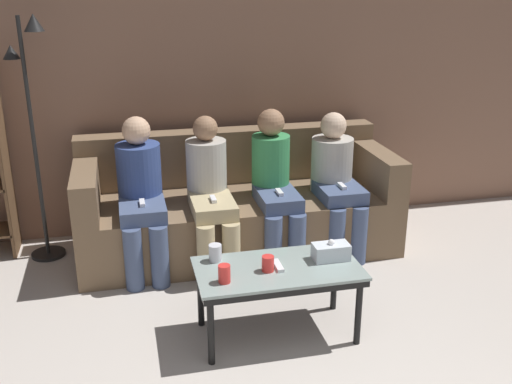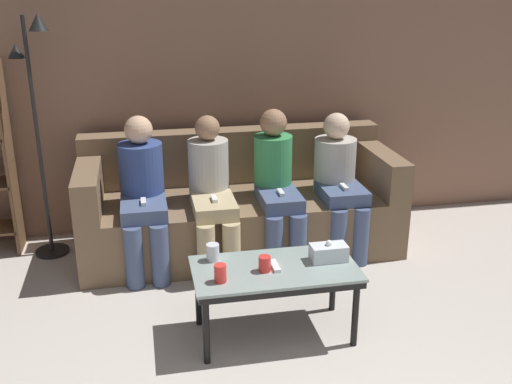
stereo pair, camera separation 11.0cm
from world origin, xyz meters
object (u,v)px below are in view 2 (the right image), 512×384
object	(u,v)px
seated_person_left_end	(143,189)
seated_person_mid_right	(277,182)
seated_person_mid_left	(211,189)
seated_person_right_end	(339,179)
cup_far_center	(220,273)
standing_lamp	(37,113)
game_remote	(275,266)
couch	(239,208)
cup_near_right	(265,264)
tissue_box	(329,252)
coffee_table	(275,275)
cup_near_left	(213,252)

from	to	relation	value
seated_person_left_end	seated_person_mid_right	distance (m)	1.00
seated_person_mid_left	seated_person_right_end	xyz separation A→B (m)	(1.00, 0.03, -0.00)
cup_far_center	standing_lamp	size ratio (longest dim) A/B	0.06
game_remote	seated_person_left_end	world-z (taller)	seated_person_left_end
seated_person_right_end	cup_far_center	bearing A→B (deg)	-132.43
couch	cup_near_right	size ratio (longest dim) A/B	26.21
seated_person_right_end	seated_person_mid_right	bearing A→B (deg)	-177.99
seated_person_left_end	seated_person_right_end	xyz separation A→B (m)	(1.50, 0.00, -0.02)
couch	game_remote	distance (m)	1.32
cup_near_right	tissue_box	world-z (taller)	tissue_box
seated_person_mid_left	seated_person_mid_right	world-z (taller)	seated_person_mid_right
coffee_table	game_remote	distance (m)	0.06
coffee_table	standing_lamp	size ratio (longest dim) A/B	0.53
tissue_box	coffee_table	bearing A→B (deg)	-175.01
cup_near_left	couch	bearing A→B (deg)	72.59
game_remote	seated_person_left_end	size ratio (longest dim) A/B	0.13
seated_person_right_end	cup_near_right	bearing A→B (deg)	-126.36
cup_near_right	standing_lamp	bearing A→B (deg)	132.61
cup_far_center	seated_person_left_end	distance (m)	1.27
cup_near_right	seated_person_mid_right	xyz separation A→B (m)	(0.33, 1.11, 0.11)
cup_near_left	game_remote	size ratio (longest dim) A/B	0.70
cup_near_left	coffee_table	bearing A→B (deg)	-25.71
seated_person_mid_left	seated_person_mid_right	size ratio (longest dim) A/B	0.98
cup_near_right	standing_lamp	size ratio (longest dim) A/B	0.05
cup_near_left	game_remote	bearing A→B (deg)	-25.71
seated_person_left_end	seated_person_mid_right	xyz separation A→B (m)	(1.00, -0.01, -0.00)
standing_lamp	seated_person_mid_left	distance (m)	1.40
tissue_box	seated_person_right_end	distance (m)	1.15
tissue_box	standing_lamp	distance (m)	2.39
cup_near_left	seated_person_mid_right	distance (m)	1.10
cup_near_right	tissue_box	xyz separation A→B (m)	(0.41, 0.06, 0.00)
cup_near_left	cup_near_right	size ratio (longest dim) A/B	1.12
coffee_table	cup_near_left	bearing A→B (deg)	154.29
seated_person_mid_left	seated_person_left_end	bearing A→B (deg)	176.50
coffee_table	game_remote	xyz separation A→B (m)	(0.00, 0.00, 0.06)
cup_near_left	seated_person_right_end	size ratio (longest dim) A/B	0.10
couch	game_remote	xyz separation A→B (m)	(-0.01, -1.31, 0.14)
cup_near_left	tissue_box	bearing A→B (deg)	-11.29
cup_near_left	seated_person_mid_left	distance (m)	0.91
coffee_table	seated_person_mid_right	xyz separation A→B (m)	(0.26, 1.08, 0.20)
standing_lamp	seated_person_right_end	size ratio (longest dim) A/B	1.68
cup_far_center	seated_person_right_end	size ratio (longest dim) A/B	0.10
couch	coffee_table	xyz separation A→B (m)	(-0.01, -1.31, 0.08)
couch	seated_person_mid_right	bearing A→B (deg)	-43.00
cup_far_center	tissue_box	size ratio (longest dim) A/B	0.48
cup_near_left	seated_person_mid_right	bearing A→B (deg)	56.28
cup_near_right	seated_person_right_end	xyz separation A→B (m)	(0.83, 1.13, 0.09)
standing_lamp	cup_far_center	bearing A→B (deg)	-54.86
seated_person_mid_left	coffee_table	bearing A→B (deg)	-77.42
coffee_table	seated_person_mid_left	bearing A→B (deg)	102.58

